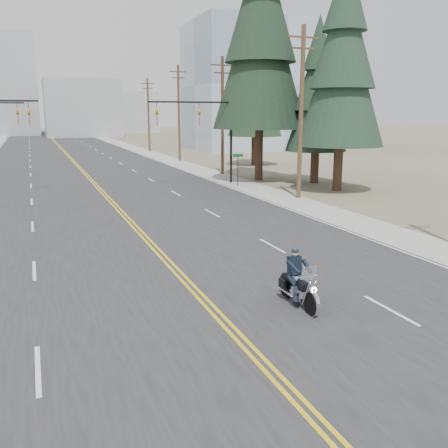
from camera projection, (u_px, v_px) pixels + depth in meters
ground_plane at (316, 422)px, 9.64m from camera, size 400.00×400.00×0.00m
road at (66, 154)px, 73.43m from camera, size 20.00×200.00×0.01m
sidewalk_right at (143, 151)px, 77.45m from camera, size 3.00×200.00×0.01m
traffic_mast_right at (208, 124)px, 40.87m from camera, size 7.10×0.26×7.00m
street_sign at (238, 164)px, 40.37m from camera, size 0.90×0.06×2.62m
utility_pole_b at (301, 111)px, 33.67m from camera, size 2.20×0.30×11.50m
utility_pole_c at (222, 114)px, 47.40m from camera, size 2.20×0.30×11.00m
utility_pole_d at (179, 112)px, 61.01m from camera, size 2.20×0.30×11.50m
utility_pole_e at (148, 114)px, 76.56m from camera, size 2.20×0.30×11.00m
glass_building at (264, 87)px, 82.45m from camera, size 24.00×16.00×20.00m
haze_bldg_b at (82, 108)px, 124.83m from camera, size 18.00×14.00×14.00m
haze_bldg_c at (223, 100)px, 121.91m from camera, size 16.00×12.00×18.00m
haze_bldg_e at (131, 113)px, 153.77m from camera, size 14.00×14.00×12.00m
motorcyclist at (299, 279)px, 15.26m from camera, size 1.00×2.25×1.74m
conifer_near at (343, 57)px, 36.24m from camera, size 6.44×6.44×17.05m
conifer_mid at (318, 88)px, 40.92m from camera, size 5.10×5.10×13.61m
conifer_tall at (261, 26)px, 41.68m from camera, size 8.11×8.11×22.52m
conifer_far at (255, 80)px, 55.32m from camera, size 6.13×6.13×16.43m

